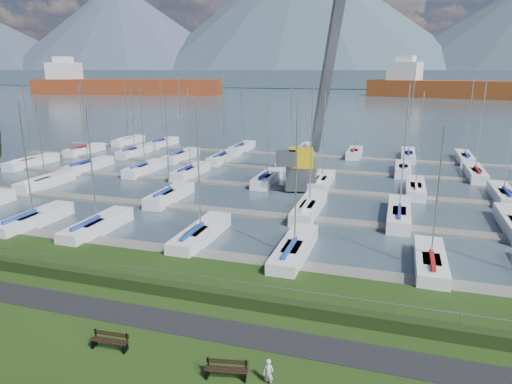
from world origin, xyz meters
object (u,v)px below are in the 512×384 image
at_px(crane, 308,137).
at_px(bench_left, 110,341).
at_px(bench_right, 227,369).
at_px(person, 268,370).

bearing_deg(crane, bench_left, -107.66).
xyz_separation_m(bench_right, crane, (-3.29, 33.54, 4.91)).
bearing_deg(bench_left, crane, 82.13).
xyz_separation_m(bench_left, crane, (2.56, 33.21, 4.91)).
bearing_deg(person, bench_right, -164.67).
bearing_deg(bench_left, bench_right, -6.70).
height_order(person, crane, crane).
distance_m(bench_left, person, 7.60).
xyz_separation_m(bench_right, person, (1.75, 0.20, 0.20)).
bearing_deg(bench_right, person, -4.12).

